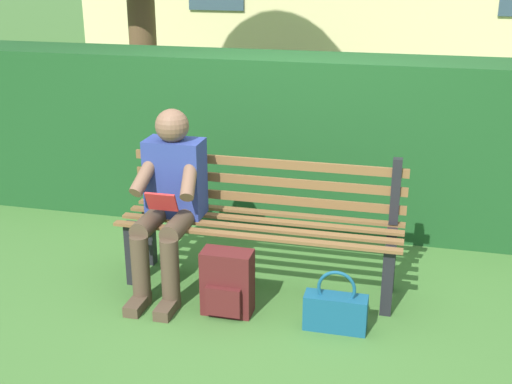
{
  "coord_description": "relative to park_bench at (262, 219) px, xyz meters",
  "views": [
    {
      "loc": [
        -0.93,
        3.89,
        2.14
      ],
      "look_at": [
        0.0,
        0.1,
        0.72
      ],
      "focal_mm": 46.28,
      "sensor_mm": 36.0,
      "label": 1
    }
  ],
  "objects": [
    {
      "name": "backpack",
      "position": [
        0.12,
        0.45,
        -0.26
      ],
      "size": [
        0.32,
        0.24,
        0.42
      ],
      "color": "#4C1919",
      "rests_on": "ground"
    },
    {
      "name": "handbag",
      "position": [
        -0.57,
        0.48,
        -0.34
      ],
      "size": [
        0.38,
        0.13,
        0.39
      ],
      "color": "navy",
      "rests_on": "ground"
    },
    {
      "name": "person_seated",
      "position": [
        0.58,
        0.17,
        0.17
      ],
      "size": [
        0.44,
        0.73,
        1.2
      ],
      "color": "navy",
      "rests_on": "ground"
    },
    {
      "name": "park_bench",
      "position": [
        0.0,
        0.0,
        0.0
      ],
      "size": [
        1.87,
        0.48,
        0.91
      ],
      "color": "black",
      "rests_on": "ground"
    },
    {
      "name": "hedge_backdrop",
      "position": [
        -0.19,
        -1.17,
        0.25
      ],
      "size": [
        6.08,
        0.69,
        1.45
      ],
      "color": "#19471E",
      "rests_on": "ground"
    },
    {
      "name": "ground",
      "position": [
        0.0,
        0.07,
        -0.47
      ],
      "size": [
        60.0,
        60.0,
        0.0
      ],
      "primitive_type": "plane",
      "color": "#3D6B2D"
    }
  ]
}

